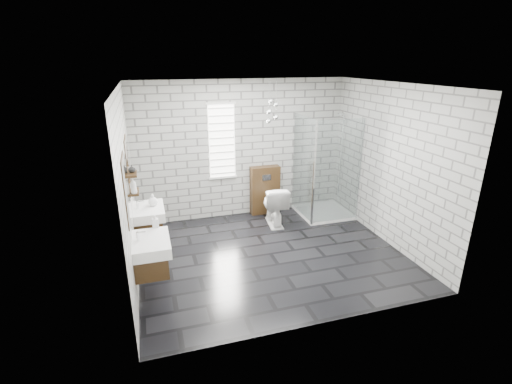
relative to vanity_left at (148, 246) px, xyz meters
name	(u,v)px	position (x,y,z in m)	size (l,w,h in m)	color
floor	(271,254)	(1.91, 0.62, -0.77)	(4.20, 3.60, 0.02)	black
ceiling	(273,84)	(1.91, 0.62, 1.95)	(4.20, 3.60, 0.02)	white
wall_back	(242,150)	(1.91, 2.43, 0.59)	(4.20, 0.02, 2.70)	#A5A49F
wall_front	(326,223)	(1.91, -1.19, 0.59)	(4.20, 0.02, 2.70)	#A5A49F
wall_left	(127,189)	(-0.20, 0.62, 0.59)	(0.02, 3.60, 2.70)	#A5A49F
wall_right	(390,165)	(4.02, 0.62, 0.59)	(0.02, 3.60, 2.70)	#A5A49F
vanity_left	(148,246)	(0.00, 0.00, 0.00)	(0.47, 0.70, 1.57)	#3A2612
vanity_right	(146,213)	(0.00, 1.14, 0.00)	(0.47, 0.70, 1.57)	#3A2612
shelf_lower	(134,192)	(-0.12, 0.57, 0.56)	(0.14, 0.30, 0.03)	#3A2612
shelf_upper	(132,174)	(-0.12, 0.57, 0.82)	(0.14, 0.30, 0.03)	#3A2612
window	(222,141)	(1.51, 2.40, 0.79)	(0.56, 0.05, 1.48)	white
cistern_panel	(265,190)	(2.36, 2.32, -0.26)	(0.60, 0.20, 1.00)	#3A2612
flush_plate	(267,178)	(2.36, 2.21, 0.04)	(0.18, 0.01, 0.12)	silver
shower_enclosure	(322,193)	(3.41, 1.80, -0.25)	(1.00, 1.00, 2.03)	white
pendant_cluster	(272,111)	(2.37, 1.97, 1.39)	(0.27, 0.23, 0.78)	silver
toilet	(274,205)	(2.36, 1.74, -0.37)	(0.44, 0.77, 0.78)	white
soap_bottle_a	(155,221)	(0.12, 0.36, 0.19)	(0.08, 0.09, 0.19)	#B2B2B2
soap_bottle_b	(153,200)	(0.12, 1.19, 0.19)	(0.15, 0.15, 0.19)	#B2B2B2
soap_bottle_c	(133,186)	(-0.11, 0.46, 0.69)	(0.08, 0.08, 0.22)	#B2B2B2
vase	(132,169)	(-0.11, 0.59, 0.89)	(0.10, 0.10, 0.10)	#B2B2B2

